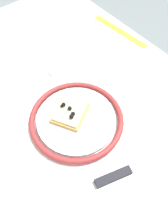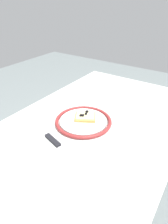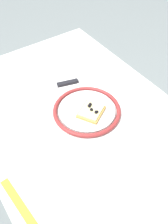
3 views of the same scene
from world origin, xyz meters
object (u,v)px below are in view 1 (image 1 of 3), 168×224
at_px(plate, 76,119).
at_px(knife, 126,171).
at_px(pizza_slice_near, 70,112).
at_px(measuring_tape, 120,31).
at_px(dining_table, 79,119).
at_px(fork, 32,83).

relative_size(plate, knife, 1.07).
height_order(pizza_slice_near, measuring_tape, pizza_slice_near).
bearing_deg(dining_table, measuring_tape, 117.20).
xyz_separation_m(dining_table, fork, (-0.14, -0.07, 0.09)).
xyz_separation_m(knife, fork, (-0.37, -0.03, -0.00)).
relative_size(dining_table, knife, 4.82).
bearing_deg(knife, pizza_slice_near, -177.26).
xyz_separation_m(plate, measuring_tape, (-0.21, 0.36, -0.01)).
bearing_deg(pizza_slice_near, plate, 10.61).
bearing_deg(pizza_slice_near, measuring_tape, 117.30).
height_order(dining_table, knife, knife).
xyz_separation_m(plate, pizza_slice_near, (-0.02, -0.00, 0.01)).
bearing_deg(dining_table, plate, -41.27).
bearing_deg(pizza_slice_near, dining_table, 117.99).
distance_m(dining_table, plate, 0.11).
relative_size(fork, measuring_tape, 0.83).
relative_size(plate, pizza_slice_near, 2.11).
height_order(plate, knife, plate).
bearing_deg(measuring_tape, fork, -91.66).
bearing_deg(dining_table, fork, -155.32).
relative_size(pizza_slice_near, knife, 0.51).
bearing_deg(measuring_tape, dining_table, -67.41).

